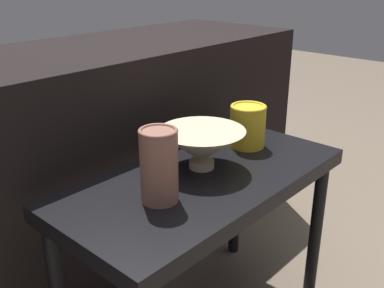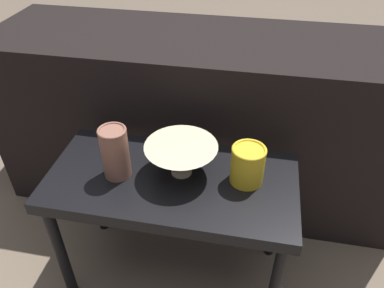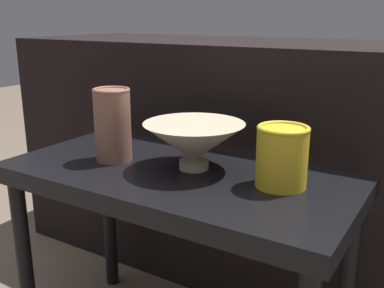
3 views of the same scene
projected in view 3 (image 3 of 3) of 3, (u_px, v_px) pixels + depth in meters
table at (177, 196)px, 0.97m from camera, size 0.75×0.37×0.47m
couch_backdrop at (265, 160)px, 1.39m from camera, size 1.61×0.50×0.72m
bowl at (194, 142)px, 0.95m from camera, size 0.22×0.22×0.10m
vase_textured_left at (113, 124)px, 1.00m from camera, size 0.08×0.08×0.16m
vase_colorful_right at (282, 155)px, 0.85m from camera, size 0.10×0.10×0.12m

